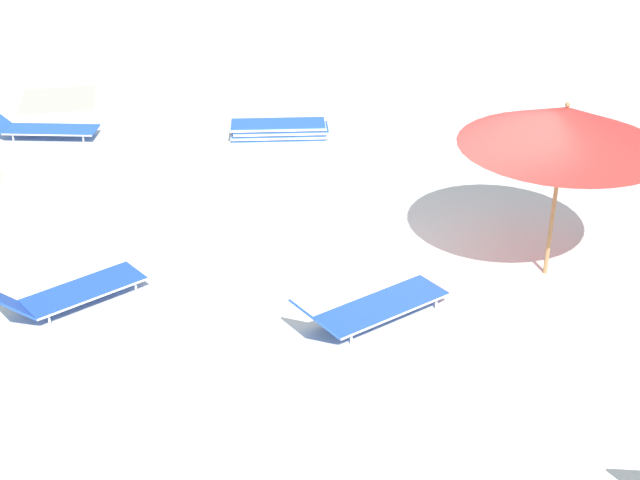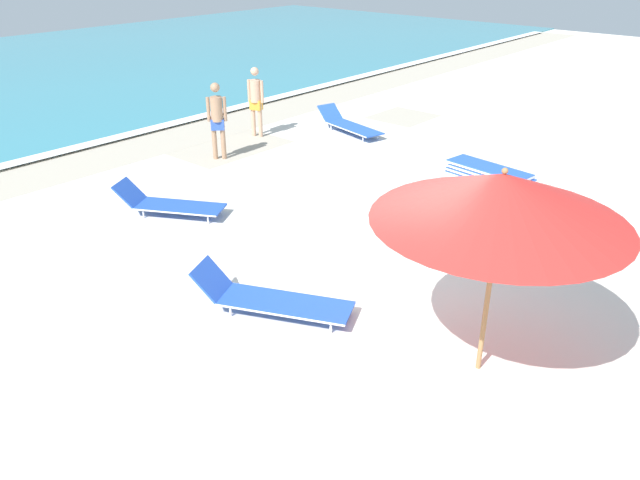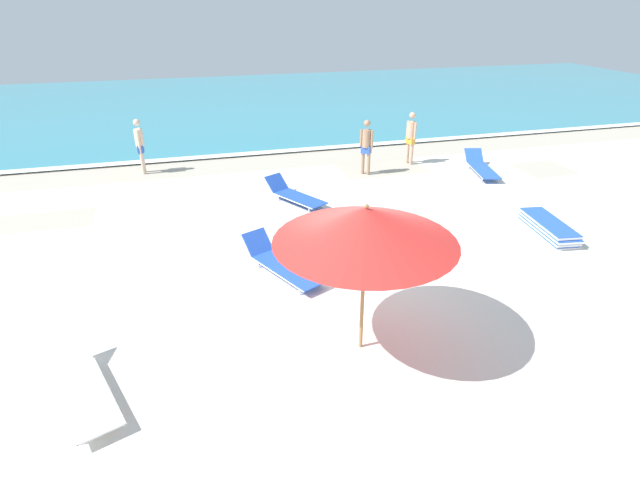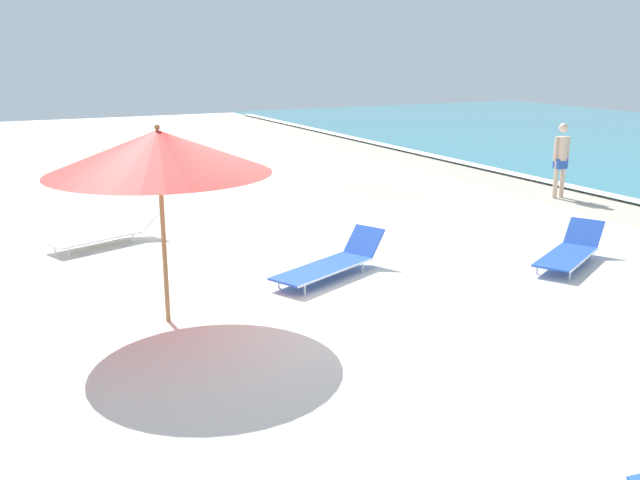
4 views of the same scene
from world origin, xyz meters
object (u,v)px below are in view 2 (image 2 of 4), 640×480
sun_lounger_under_umbrella (169,203)px  beachgoer_strolling_adult (256,98)px  beach_umbrella (501,198)px  lounger_stack (489,174)px  sun_lounger_near_water_right (270,298)px  beachgoer_shoreline_child (217,117)px  sun_lounger_near_water_left (349,125)px

sun_lounger_under_umbrella → beachgoer_strolling_adult: 5.27m
beach_umbrella → sun_lounger_under_umbrella: (0.40, 6.59, -1.99)m
beach_umbrella → lounger_stack: bearing=26.2°
sun_lounger_near_water_right → beachgoer_strolling_adult: bearing=22.7°
beachgoer_shoreline_child → lounger_stack: bearing=-19.5°
sun_lounger_under_umbrella → sun_lounger_near_water_right: 3.99m
beach_umbrella → beachgoer_shoreline_child: bearing=69.3°
sun_lounger_near_water_left → beachgoer_strolling_adult: (-1.83, 1.58, 0.79)m
beachgoer_shoreline_child → beachgoer_strolling_adult: bearing=63.6°
beach_umbrella → beachgoer_strolling_adult: (5.00, 9.02, -1.20)m
beachgoer_shoreline_child → sun_lounger_near_water_right: bearing=-81.1°
lounger_stack → sun_lounger_near_water_left: sun_lounger_near_water_left is taller
beach_umbrella → beachgoer_shoreline_child: (3.16, 8.36, -1.20)m
beachgoer_strolling_adult → beachgoer_shoreline_child: bearing=-88.1°
lounger_stack → sun_lounger_near_water_right: 6.65m
lounger_stack → beachgoer_shoreline_child: size_ratio=1.12×
sun_lounger_near_water_left → beachgoer_shoreline_child: size_ratio=1.28×
sun_lounger_under_umbrella → sun_lounger_near_water_right: size_ratio=0.91×
lounger_stack → beachgoer_strolling_adult: 6.24m
sun_lounger_near_water_left → sun_lounger_near_water_right: 8.92m
sun_lounger_under_umbrella → beachgoer_shoreline_child: 3.37m
sun_lounger_near_water_left → sun_lounger_near_water_right: sun_lounger_near_water_right is taller
sun_lounger_under_umbrella → sun_lounger_near_water_right: (-1.16, -3.82, -0.00)m
sun_lounger_near_water_left → beach_umbrella: bearing=-118.8°
sun_lounger_under_umbrella → beachgoer_strolling_adult: (4.61, 2.43, 0.78)m
beach_umbrella → sun_lounger_near_water_left: (6.84, 7.44, -1.99)m
sun_lounger_near_water_right → sun_lounger_under_umbrella: bearing=48.5°
sun_lounger_near_water_left → sun_lounger_near_water_right: size_ratio=1.00×
sun_lounger_near_water_left → beachgoer_strolling_adult: beachgoer_strolling_adult is taller
beach_umbrella → beachgoer_strolling_adult: bearing=61.0°
beach_umbrella → beachgoer_strolling_adult: 10.38m
sun_lounger_under_umbrella → sun_lounger_near_water_right: bearing=-135.9°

